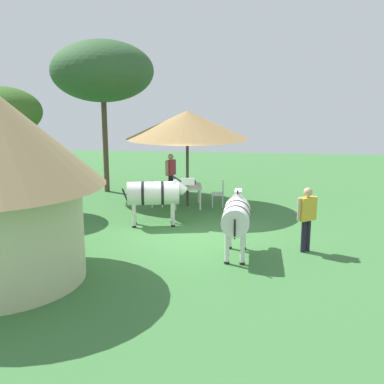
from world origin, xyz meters
name	(u,v)px	position (x,y,z in m)	size (l,w,h in m)	color
ground_plane	(195,235)	(0.00, 0.00, 0.00)	(36.00, 36.00, 0.00)	#3B7239
shade_umbrella	(187,125)	(3.35, 0.63, 2.87)	(4.22, 4.22, 3.35)	#413D30
patio_dining_table	(187,188)	(3.35, 0.63, 0.66)	(1.36, 1.14, 0.74)	silver
patio_chair_east_end	(155,192)	(3.18, 1.77, 0.52)	(0.50, 0.48, 0.90)	white
patio_chair_near_lawn	(220,192)	(3.45, -0.51, 0.52)	(0.48, 0.46, 0.90)	silver
guest_beside_umbrella	(171,171)	(4.94, 1.48, 0.99)	(0.56, 0.35, 1.65)	black
standing_watcher	(307,214)	(-1.02, -2.94, 1.00)	(0.42, 0.51, 1.67)	black
zebra_nearest_camera	(236,216)	(-1.51, -1.18, 1.01)	(2.13, 0.69, 1.55)	silver
zebra_by_umbrella	(155,194)	(0.87, 1.31, 0.99)	(0.99, 2.20, 1.52)	silver
acacia_tree_right_background	(103,71)	(5.42, 4.18, 4.73)	(3.95, 3.95, 5.93)	brown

